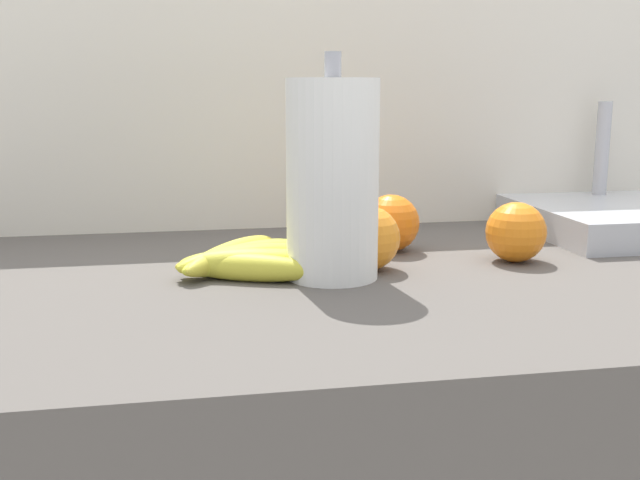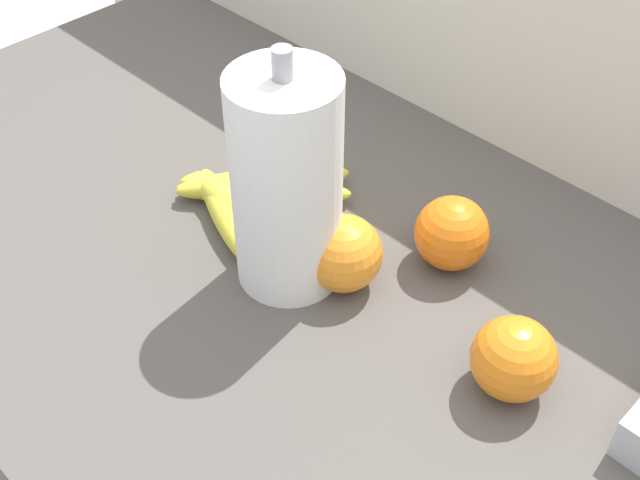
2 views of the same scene
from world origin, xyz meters
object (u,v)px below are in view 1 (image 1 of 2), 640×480
Objects in this scene: orange_right at (391,223)px; sink_basin at (634,217)px; orange_far_right at (516,232)px; orange_front at (368,238)px; paper_towel_roll at (333,180)px; banana_bunch at (246,260)px.

sink_basin reaches higher than orange_right.
orange_front is at bearing -177.37° from orange_far_right.
orange_right is 0.19m from paper_towel_roll.
orange_far_right is at bearing 8.44° from paper_towel_roll.
orange_front reaches higher than orange_far_right.
orange_right is (-0.15, 0.10, 0.00)m from orange_far_right.
orange_far_right is 0.30× the size of paper_towel_roll.
paper_towel_roll reaches higher than banana_bunch.
orange_front is at bearing 29.07° from paper_towel_roll.
orange_far_right is at bearing 0.34° from banana_bunch.
sink_basin is at bearing 14.28° from banana_bunch.
paper_towel_roll is (-0.05, -0.03, 0.08)m from orange_front.
paper_towel_roll is (-0.11, -0.13, 0.08)m from orange_right.
orange_right is at bearing 60.00° from orange_front.
banana_bunch is 0.63× the size of sink_basin.
orange_front is at bearing -2.72° from banana_bunch.
sink_basin is (0.42, 0.07, -0.02)m from orange_right.
banana_bunch is 2.62× the size of orange_front.
sink_basin is (0.28, 0.16, -0.02)m from orange_far_right.
orange_front is 0.51m from sink_basin.
orange_far_right is 0.17m from orange_right.
orange_front is at bearing -160.68° from sink_basin.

